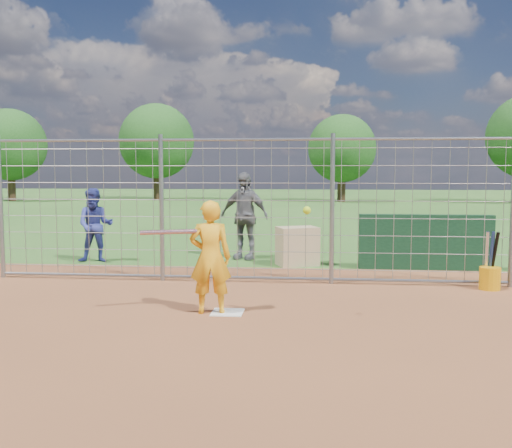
# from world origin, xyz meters

# --- Properties ---
(ground) EXTENTS (100.00, 100.00, 0.00)m
(ground) POSITION_xyz_m (0.00, 0.00, 0.00)
(ground) COLOR #2D591E
(ground) RESTS_ON ground
(infield_dirt) EXTENTS (18.00, 18.00, 0.00)m
(infield_dirt) POSITION_xyz_m (0.00, -3.00, 0.01)
(infield_dirt) COLOR brown
(infield_dirt) RESTS_ON ground
(home_plate) EXTENTS (0.43, 0.43, 0.02)m
(home_plate) POSITION_xyz_m (0.00, -0.20, 0.01)
(home_plate) COLOR silver
(home_plate) RESTS_ON ground
(dugout_wall) EXTENTS (2.60, 0.20, 1.10)m
(dugout_wall) POSITION_xyz_m (3.40, 3.60, 0.55)
(dugout_wall) COLOR #11381E
(dugout_wall) RESTS_ON ground
(batter) EXTENTS (0.61, 0.44, 1.57)m
(batter) POSITION_xyz_m (-0.23, -0.23, 0.78)
(batter) COLOR #FFA816
(batter) RESTS_ON ground
(bystander_a) EXTENTS (0.87, 0.73, 1.59)m
(bystander_a) POSITION_xyz_m (-3.46, 3.88, 0.79)
(bystander_a) COLOR navy
(bystander_a) RESTS_ON ground
(bystander_b) EXTENTS (1.22, 0.82, 1.93)m
(bystander_b) POSITION_xyz_m (-0.34, 4.63, 0.97)
(bystander_b) COLOR #5D5E62
(bystander_b) RESTS_ON ground
(equipment_bin) EXTENTS (0.95, 0.81, 0.80)m
(equipment_bin) POSITION_xyz_m (0.86, 3.89, 0.40)
(equipment_bin) COLOR tan
(equipment_bin) RESTS_ON ground
(equipment_in_play) EXTENTS (2.27, 0.36, 0.39)m
(equipment_in_play) POSITION_xyz_m (-0.28, -0.43, 1.22)
(equipment_in_play) COLOR silver
(equipment_in_play) RESTS_ON ground
(bucket_with_bats) EXTENTS (0.34, 0.34, 0.97)m
(bucket_with_bats) POSITION_xyz_m (4.09, 1.76, 0.25)
(bucket_with_bats) COLOR orange
(bucket_with_bats) RESTS_ON ground
(backstop_fence) EXTENTS (9.08, 0.08, 2.60)m
(backstop_fence) POSITION_xyz_m (0.00, 2.00, 1.26)
(backstop_fence) COLOR gray
(backstop_fence) RESTS_ON ground
(tree_line) EXTENTS (44.66, 6.72, 6.48)m
(tree_line) POSITION_xyz_m (3.13, 28.13, 3.71)
(tree_line) COLOR #3F2B19
(tree_line) RESTS_ON ground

